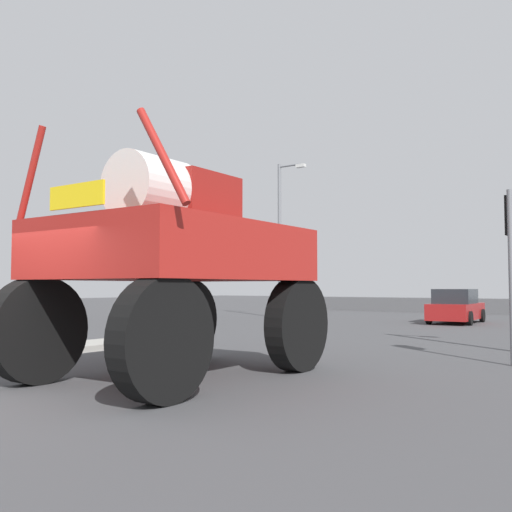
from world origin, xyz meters
The scene contains 8 objects.
ground_plane centered at (0.00, 18.00, 0.00)m, with size 120.00×120.00×0.00m, color #424244.
oversize_sprayer centered at (0.75, 2.69, 2.10)m, with size 3.88×5.57×4.31m.
sedan_ahead centered at (0.26, 21.03, 0.71)m, with size 2.10×4.21×1.52m.
traffic_signal_near_left centered at (-5.49, 7.97, 2.37)m, with size 0.24×0.54×3.26m.
traffic_signal_near_right centered at (5.33, 7.96, 2.65)m, with size 0.24×0.54×3.64m.
streetlight_far_left centered at (-8.48, 20.17, 4.49)m, with size 1.67×0.24×8.14m.
bare_tree_left centered at (-11.75, 14.47, 5.43)m, with size 2.80×2.80×6.67m.
roadside_barrier centered at (0.00, 30.45, 0.45)m, with size 31.78×0.24×0.90m, color #59595B.
Camera 1 is at (7.92, -4.75, 1.62)m, focal length 39.83 mm.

